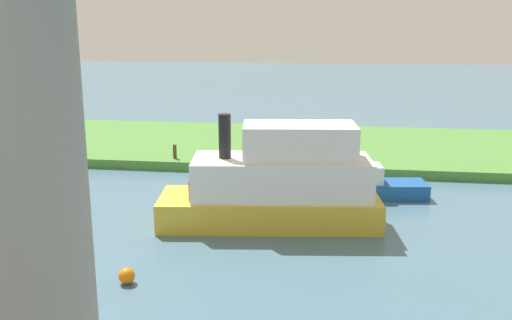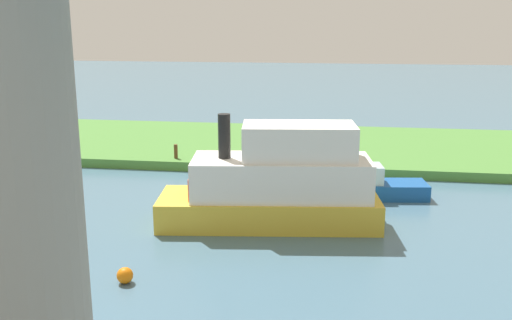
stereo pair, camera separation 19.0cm
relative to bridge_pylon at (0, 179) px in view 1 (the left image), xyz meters
name	(u,v)px [view 1 (the left image)]	position (x,y,z in m)	size (l,w,h in m)	color
ground_plane	(268,175)	(-2.11, -19.97, -5.23)	(160.00, 160.00, 0.00)	#476B7F
grassy_bank	(279,146)	(-2.11, -25.97, -4.98)	(80.00, 12.00, 0.50)	#4C8438
bridge_pylon	(0,179)	(0.00, 0.00, 0.00)	(2.80, 2.80, 10.46)	#9E998E
person_on_bank	(286,144)	(-2.91, -21.99, -4.03)	(0.50, 0.50, 1.39)	#2D334C
mooring_post	(175,152)	(3.05, -20.81, -4.35)	(0.20, 0.20, 0.76)	brown
houseboat_blue	(277,184)	(-3.33, -12.75, -3.62)	(8.80, 3.84, 4.35)	gold
motorboat_white	(26,171)	(9.78, -17.34, -4.76)	(4.14, 2.11, 1.32)	#99999E
motorboat_red	(373,185)	(-7.26, -16.83, -4.70)	(4.66, 2.17, 1.50)	#195199
marker_buoy	(127,276)	(0.64, -6.87, -4.98)	(0.50, 0.50, 0.50)	orange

